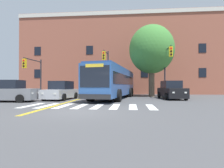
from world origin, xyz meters
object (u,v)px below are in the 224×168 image
(car_red_behind_bus, at_px, (110,87))
(car_grey_cross_street, at_px, (10,92))
(traffic_light_far_corner, at_px, (34,70))
(street_tree_curbside_large, at_px, (151,50))
(city_bus, at_px, (114,82))
(traffic_light_overhead, at_px, (106,65))
(traffic_light_near_corner, at_px, (167,63))
(car_black_far_lane, at_px, (171,91))
(car_silver_near_lane, at_px, (61,91))

(car_red_behind_bus, bearing_deg, car_grey_cross_street, -118.63)
(traffic_light_far_corner, relative_size, street_tree_curbside_large, 0.52)
(city_bus, bearing_deg, traffic_light_overhead, 112.90)
(city_bus, bearing_deg, car_red_behind_bus, 98.75)
(traffic_light_overhead, bearing_deg, traffic_light_near_corner, -12.62)
(street_tree_curbside_large, bearing_deg, traffic_light_near_corner, -58.64)
(traffic_light_far_corner, bearing_deg, traffic_light_overhead, 11.18)
(city_bus, height_order, street_tree_curbside_large, street_tree_curbside_large)
(car_black_far_lane, bearing_deg, car_grey_cross_street, -163.32)
(car_grey_cross_street, bearing_deg, street_tree_curbside_large, 32.23)
(car_grey_cross_street, height_order, street_tree_curbside_large, street_tree_curbside_large)
(traffic_light_far_corner, height_order, traffic_light_overhead, traffic_light_overhead)
(car_grey_cross_street, bearing_deg, car_black_far_lane, 16.68)
(car_silver_near_lane, relative_size, car_black_far_lane, 1.01)
(car_silver_near_lane, height_order, traffic_light_far_corner, traffic_light_far_corner)
(traffic_light_near_corner, height_order, street_tree_curbside_large, street_tree_curbside_large)
(car_black_far_lane, distance_m, traffic_light_near_corner, 3.44)
(city_bus, height_order, car_red_behind_bus, city_bus)
(traffic_light_near_corner, xyz_separation_m, traffic_light_far_corner, (-15.36, -0.11, -0.72))
(car_silver_near_lane, distance_m, car_grey_cross_street, 4.30)
(city_bus, height_order, car_black_far_lane, city_bus)
(traffic_light_far_corner, bearing_deg, city_bus, -6.60)
(traffic_light_far_corner, bearing_deg, car_grey_cross_street, -79.00)
(city_bus, bearing_deg, traffic_light_near_corner, 11.87)
(car_grey_cross_street, bearing_deg, traffic_light_near_corner, 22.27)
(city_bus, bearing_deg, car_silver_near_lane, -158.54)
(traffic_light_near_corner, distance_m, traffic_light_far_corner, 15.38)
(car_silver_near_lane, height_order, car_grey_cross_street, car_grey_cross_street)
(car_red_behind_bus, distance_m, traffic_light_near_corner, 10.54)
(car_red_behind_bus, bearing_deg, street_tree_curbside_large, -41.27)
(car_black_far_lane, relative_size, car_red_behind_bus, 0.89)
(car_silver_near_lane, height_order, traffic_light_overhead, traffic_light_overhead)
(car_black_far_lane, relative_size, street_tree_curbside_large, 0.52)
(car_silver_near_lane, relative_size, car_grey_cross_street, 1.07)
(car_red_behind_bus, bearing_deg, traffic_light_near_corner, -45.76)
(car_silver_near_lane, bearing_deg, car_red_behind_bus, 70.26)
(city_bus, distance_m, car_silver_near_lane, 5.52)
(city_bus, distance_m, car_black_far_lane, 5.93)
(car_silver_near_lane, distance_m, traffic_light_far_corner, 5.97)
(car_silver_near_lane, distance_m, car_black_far_lane, 11.05)
(car_red_behind_bus, relative_size, car_grey_cross_street, 1.19)
(car_grey_cross_street, distance_m, traffic_light_near_corner, 15.71)
(car_black_far_lane, distance_m, street_tree_curbside_large, 6.46)
(traffic_light_far_corner, bearing_deg, car_black_far_lane, -5.33)
(street_tree_curbside_large, bearing_deg, car_black_far_lane, -69.16)
(car_black_far_lane, relative_size, traffic_light_near_corner, 0.78)
(car_silver_near_lane, distance_m, street_tree_curbside_large, 12.04)
(city_bus, xyz_separation_m, car_grey_cross_street, (-8.47, -4.62, -0.89))
(car_silver_near_lane, height_order, traffic_light_near_corner, traffic_light_near_corner)
(car_black_far_lane, height_order, traffic_light_overhead, traffic_light_overhead)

